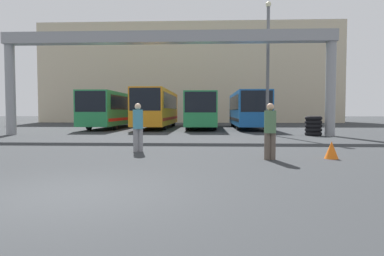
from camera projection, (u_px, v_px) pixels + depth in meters
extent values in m
plane|color=#2D3033|center=(64.00, 196.00, 6.03)|extent=(200.00, 200.00, 0.00)
cube|color=beige|center=(191.00, 77.00, 50.94)|extent=(40.72, 12.00, 13.34)
cylinder|color=gray|center=(10.00, 90.00, 21.71)|extent=(0.60, 0.60, 5.72)
cylinder|color=gray|center=(331.00, 89.00, 20.79)|extent=(0.60, 0.60, 5.72)
cube|color=gray|center=(167.00, 37.00, 21.09)|extent=(20.61, 0.80, 0.70)
cube|color=#268C4C|center=(114.00, 109.00, 31.13)|extent=(2.49, 12.48, 2.74)
cube|color=black|center=(90.00, 101.00, 24.90)|extent=(2.29, 0.06, 1.54)
cube|color=black|center=(114.00, 103.00, 31.11)|extent=(2.52, 10.61, 1.15)
cube|color=red|center=(114.00, 119.00, 31.18)|extent=(2.52, 11.86, 0.24)
cylinder|color=black|center=(89.00, 124.00, 27.76)|extent=(0.28, 0.97, 0.97)
cylinder|color=black|center=(115.00, 124.00, 27.66)|extent=(0.28, 0.97, 0.97)
cylinder|color=black|center=(113.00, 121.00, 34.73)|extent=(0.28, 0.97, 0.97)
cylinder|color=black|center=(134.00, 121.00, 34.63)|extent=(0.28, 0.97, 0.97)
cube|color=orange|center=(158.00, 108.00, 30.94)|extent=(2.48, 12.47, 2.96)
cube|color=black|center=(145.00, 99.00, 24.71)|extent=(2.28, 0.06, 1.66)
cube|color=black|center=(158.00, 102.00, 30.91)|extent=(2.51, 10.60, 1.24)
cube|color=red|center=(158.00, 118.00, 30.98)|extent=(2.51, 11.85, 0.24)
cylinder|color=black|center=(138.00, 123.00, 27.57)|extent=(0.28, 1.06, 1.06)
cylinder|color=black|center=(165.00, 123.00, 27.47)|extent=(0.28, 1.06, 1.06)
cylinder|color=black|center=(152.00, 121.00, 34.54)|extent=(0.28, 1.06, 1.06)
cylinder|color=black|center=(173.00, 121.00, 34.44)|extent=(0.28, 1.06, 1.06)
cube|color=#268C4C|center=(202.00, 109.00, 29.92)|extent=(2.47, 10.80, 2.67)
cube|color=black|center=(200.00, 102.00, 24.53)|extent=(2.28, 0.06, 1.49)
cube|color=black|center=(202.00, 104.00, 29.90)|extent=(2.50, 9.18, 1.12)
cube|color=#268C4C|center=(202.00, 119.00, 29.97)|extent=(2.50, 10.26, 0.24)
cylinder|color=black|center=(187.00, 124.00, 27.02)|extent=(0.28, 0.93, 0.93)
cylinder|color=black|center=(215.00, 124.00, 26.92)|extent=(0.28, 0.93, 0.93)
cylinder|color=black|center=(191.00, 122.00, 33.05)|extent=(0.28, 0.93, 0.93)
cylinder|color=black|center=(213.00, 122.00, 32.95)|extent=(0.28, 0.93, 0.93)
cube|color=#1959A5|center=(248.00, 109.00, 29.83)|extent=(2.46, 10.98, 2.74)
cube|color=black|center=(257.00, 101.00, 24.35)|extent=(2.27, 0.06, 1.54)
cube|color=black|center=(248.00, 103.00, 29.81)|extent=(2.49, 9.33, 1.15)
cube|color=black|center=(248.00, 119.00, 29.87)|extent=(2.49, 10.43, 0.24)
cylinder|color=black|center=(238.00, 124.00, 26.87)|extent=(0.28, 1.02, 1.02)
cylinder|color=black|center=(266.00, 124.00, 26.77)|extent=(0.28, 1.02, 1.02)
cylinder|color=black|center=(233.00, 122.00, 33.01)|extent=(0.28, 1.02, 1.02)
cylinder|color=black|center=(255.00, 122.00, 32.91)|extent=(0.28, 1.02, 1.02)
cylinder|color=brown|center=(267.00, 146.00, 10.57)|extent=(0.19, 0.19, 0.83)
cylinder|color=brown|center=(272.00, 146.00, 10.58)|extent=(0.19, 0.19, 0.83)
cylinder|color=#4C724C|center=(270.00, 122.00, 10.54)|extent=(0.36, 0.36, 0.69)
sphere|color=tan|center=(270.00, 107.00, 10.52)|extent=(0.22, 0.22, 0.22)
cylinder|color=gray|center=(140.00, 140.00, 12.71)|extent=(0.20, 0.20, 0.85)
cylinder|color=gray|center=(136.00, 140.00, 12.65)|extent=(0.20, 0.20, 0.85)
cylinder|color=teal|center=(138.00, 119.00, 12.65)|extent=(0.37, 0.37, 0.71)
sphere|color=beige|center=(138.00, 106.00, 12.62)|extent=(0.23, 0.23, 0.23)
cone|color=orange|center=(331.00, 150.00, 10.80)|extent=(0.43, 0.43, 0.56)
torus|color=black|center=(313.00, 134.00, 21.18)|extent=(1.04, 1.04, 0.24)
torus|color=black|center=(313.00, 130.00, 21.17)|extent=(1.04, 1.04, 0.24)
torus|color=black|center=(313.00, 126.00, 21.16)|extent=(1.04, 1.04, 0.24)
torus|color=black|center=(313.00, 122.00, 21.15)|extent=(1.04, 1.04, 0.24)
torus|color=black|center=(314.00, 118.00, 21.14)|extent=(1.04, 1.04, 0.24)
cylinder|color=#595B60|center=(268.00, 71.00, 21.82)|extent=(0.20, 0.20, 8.12)
sphere|color=beige|center=(268.00, 4.00, 21.61)|extent=(0.36, 0.36, 0.36)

